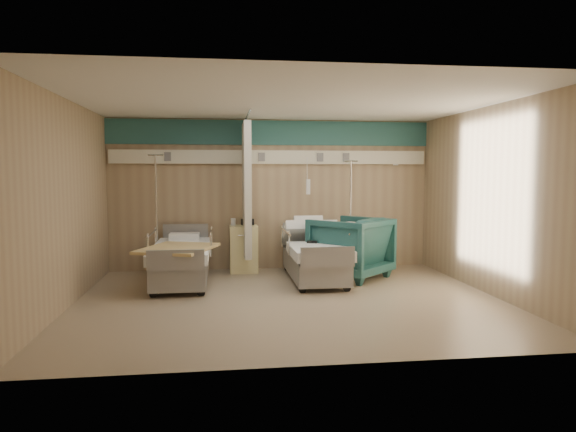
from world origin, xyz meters
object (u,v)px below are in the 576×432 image
(visitor_armchair, at_px, (350,247))
(iv_stand_left, at_px, (157,251))
(bedside_cabinet, at_px, (244,249))
(bed_right, at_px, (315,262))
(iv_stand_right, at_px, (350,248))
(bed_left, at_px, (182,265))

(visitor_armchair, bearing_deg, iv_stand_left, -53.81)
(bedside_cabinet, distance_m, visitor_armchair, 1.96)
(bed_right, relative_size, bedside_cabinet, 2.54)
(bed_right, distance_m, iv_stand_right, 1.15)
(bed_left, xyz_separation_m, iv_stand_right, (3.02, 0.80, 0.10))
(bed_left, distance_m, iv_stand_right, 3.12)
(bedside_cabinet, bearing_deg, iv_stand_right, -3.03)
(bed_left, height_order, bedside_cabinet, bedside_cabinet)
(bed_left, xyz_separation_m, iv_stand_left, (-0.48, 0.80, 0.12))
(bed_right, xyz_separation_m, iv_stand_right, (0.82, 0.80, 0.10))
(bed_right, xyz_separation_m, visitor_armchair, (0.65, 0.12, 0.21))
(bed_left, relative_size, visitor_armchair, 1.86)
(bedside_cabinet, xyz_separation_m, visitor_armchair, (1.80, -0.78, 0.10))
(bed_left, xyz_separation_m, visitor_armchair, (2.85, 0.12, 0.21))
(bed_right, bearing_deg, visitor_armchair, 10.72)
(bedside_cabinet, bearing_deg, bed_right, -38.05)
(visitor_armchair, bearing_deg, bedside_cabinet, -65.65)
(bed_left, relative_size, bedside_cabinet, 2.54)
(visitor_armchair, relative_size, iv_stand_left, 0.55)
(bed_left, height_order, iv_stand_right, iv_stand_right)
(bedside_cabinet, bearing_deg, iv_stand_left, -176.31)
(bed_right, height_order, visitor_armchair, visitor_armchair)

